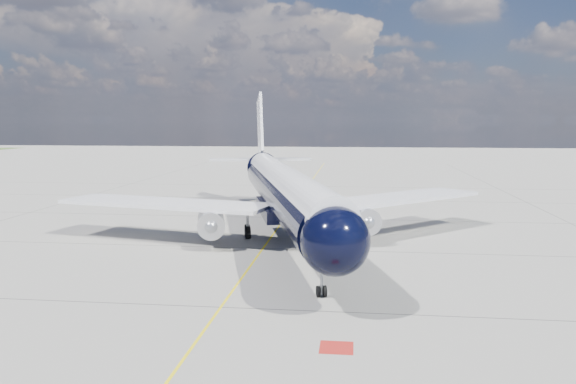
% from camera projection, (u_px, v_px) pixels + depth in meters
% --- Properties ---
extents(ground, '(320.00, 320.00, 0.00)m').
position_uv_depth(ground, '(290.00, 211.00, 66.71)').
color(ground, gray).
rests_on(ground, ground).
extents(taxiway_centerline, '(0.16, 160.00, 0.01)m').
position_uv_depth(taxiway_centerline, '(285.00, 218.00, 61.78)').
color(taxiway_centerline, yellow).
rests_on(taxiway_centerline, ground).
extents(red_marking, '(1.60, 1.60, 0.01)m').
position_uv_depth(red_marking, '(336.00, 348.00, 26.51)').
color(red_marking, maroon).
rests_on(red_marking, ground).
extents(main_airliner, '(39.22, 48.57, 14.26)m').
position_uv_depth(main_airliner, '(283.00, 189.00, 51.22)').
color(main_airliner, black).
rests_on(main_airliner, ground).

